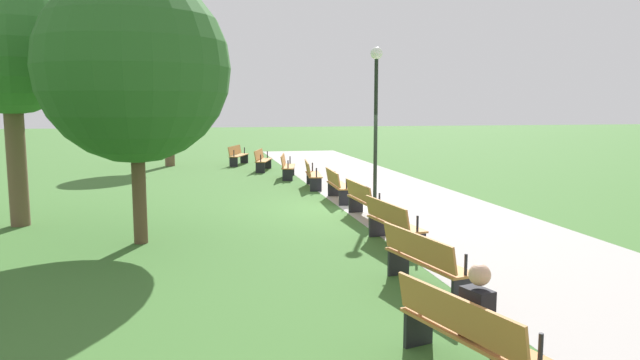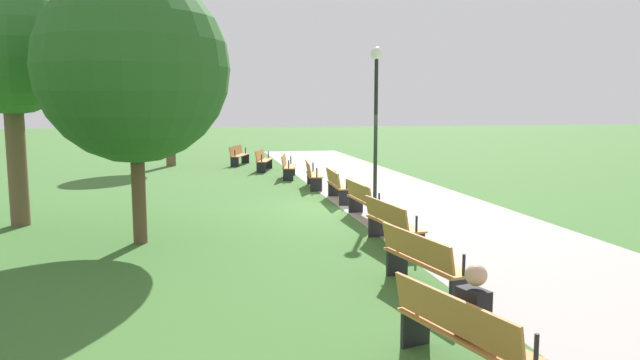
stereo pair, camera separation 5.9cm
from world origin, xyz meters
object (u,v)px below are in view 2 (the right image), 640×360
at_px(bench_6, 392,222).
at_px(person_seated, 480,318).
at_px(bench_5, 364,200).
at_px(bench_0, 239,155).
at_px(bench_3, 312,174).
at_px(tree_1, 9,45).
at_px(bench_8, 462,333).
at_px(tree_2, 134,68).
at_px(bench_7, 423,260).
at_px(lamp_post, 376,98).
at_px(bench_4, 337,184).
at_px(bench_2, 287,166).
at_px(bench_1, 263,160).
at_px(tree_3, 168,65).

relative_size(bench_6, person_seated, 1.57).
bearing_deg(bench_5, bench_0, -173.28).
bearing_deg(bench_3, tree_1, -51.77).
height_order(bench_3, person_seated, person_seated).
bearing_deg(bench_8, tree_2, -166.51).
xyz_separation_m(bench_7, lamp_post, (-6.93, 1.36, 2.46)).
distance_m(bench_0, bench_8, 21.94).
height_order(bench_4, lamp_post, lamp_post).
relative_size(bench_3, lamp_post, 0.44).
bearing_deg(lamp_post, bench_2, -168.90).
distance_m(person_seated, tree_1, 11.90).
xyz_separation_m(bench_7, person_seated, (2.77, -0.48, 0.16)).
bearing_deg(bench_5, bench_1, -175.53).
bearing_deg(bench_2, bench_0, -153.06).
bearing_deg(bench_7, bench_6, 159.78).
xyz_separation_m(bench_0, bench_4, (10.89, 2.16, 0.00)).
height_order(bench_8, tree_3, tree_3).
bearing_deg(bench_4, bench_2, -171.03).
height_order(tree_1, tree_2, tree_1).
bearing_deg(bench_1, bench_2, 29.20).
xyz_separation_m(bench_0, tree_1, (12.85, -5.79, 3.61)).
bearing_deg(bench_8, person_seated, 55.93).
distance_m(bench_5, bench_6, 2.79).
height_order(bench_5, bench_7, same).
xyz_separation_m(bench_3, bench_6, (8.35, 0.00, 0.00)).
distance_m(bench_4, tree_3, 12.89).
relative_size(bench_2, bench_3, 1.01).
bearing_deg(tree_2, lamp_post, 116.66).
distance_m(person_seated, tree_2, 8.34).
distance_m(bench_3, bench_8, 13.85).
height_order(bench_3, bench_7, same).
xyz_separation_m(bench_8, tree_1, (-9.08, -6.65, 3.61)).
relative_size(person_seated, tree_3, 0.20).
bearing_deg(bench_3, bench_0, -159.80).
height_order(bench_0, tree_3, tree_3).
bearing_deg(tree_3, bench_0, 86.77).
bearing_deg(bench_2, bench_8, 9.01).
bearing_deg(person_seated, tree_1, -159.02).
height_order(bench_2, tree_2, tree_2).
height_order(bench_7, tree_3, tree_3).
height_order(bench_3, bench_5, same).
bearing_deg(bench_4, bench_6, 0.01).
bearing_deg(bench_6, bench_3, 173.25).
distance_m(bench_6, person_seated, 5.60).
height_order(bench_4, bench_5, same).
bearing_deg(tree_1, bench_1, 146.90).
bearing_deg(tree_3, bench_1, 54.19).
distance_m(bench_2, lamp_post, 7.48).
bearing_deg(bench_7, bench_1, 170.99).
height_order(bench_7, bench_8, same).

